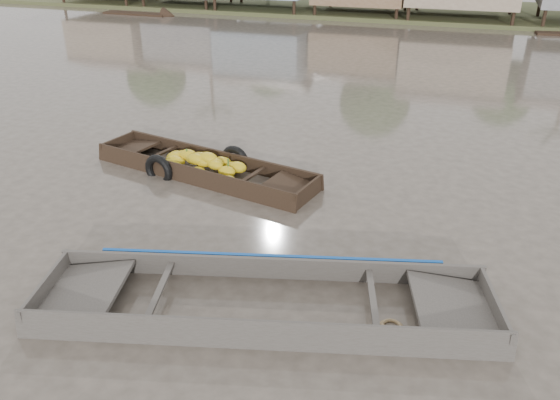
% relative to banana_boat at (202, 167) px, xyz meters
% --- Properties ---
extents(ground, '(120.00, 120.00, 0.00)m').
position_rel_banana_boat_xyz_m(ground, '(2.25, -3.00, -0.16)').
color(ground, '#473F36').
rests_on(ground, ground).
extents(banana_boat, '(5.96, 2.52, 0.83)m').
position_rel_banana_boat_xyz_m(banana_boat, '(0.00, 0.00, 0.00)').
color(banana_boat, black).
rests_on(banana_boat, ground).
extents(viewer_boat, '(7.34, 3.66, 0.57)m').
position_rel_banana_boat_xyz_m(viewer_boat, '(3.31, -4.42, -0.11)').
color(viewer_boat, '#3E3934').
rests_on(viewer_boat, ground).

